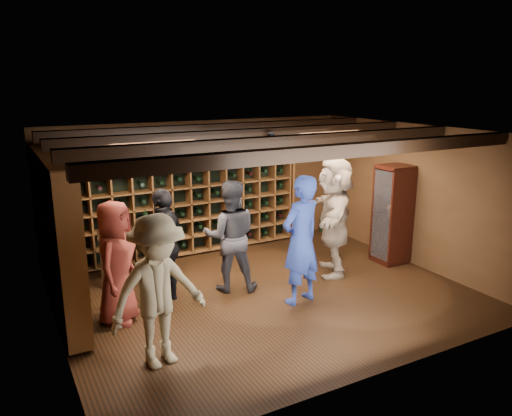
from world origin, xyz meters
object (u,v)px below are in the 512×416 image
man_grey_suit (230,236)px  guest_red_floral (116,262)px  display_cabinet (392,216)px  guest_beige (334,217)px  guest_woman_black (165,246)px  guest_khaki (158,292)px  man_blue_shirt (301,240)px  tasting_table (132,237)px

man_grey_suit → guest_red_floral: bearing=31.2°
display_cabinet → guest_beige: (-1.25, 0.06, 0.14)m
display_cabinet → guest_beige: 1.26m
man_grey_suit → guest_beige: guest_beige is taller
display_cabinet → guest_woman_black: size_ratio=1.01×
guest_woman_black → guest_khaki: size_ratio=0.96×
man_blue_shirt → guest_woman_black: 1.98m
guest_red_floral → man_grey_suit: bearing=-48.9°
guest_beige → tasting_table: guest_beige is taller
man_grey_suit → guest_red_floral: 1.83m
guest_beige → man_grey_suit: bearing=-63.5°
guest_red_floral → guest_khaki: 1.33m
man_grey_suit → guest_woman_black: 1.04m
guest_red_floral → guest_woman_black: 0.83m
guest_red_floral → tasting_table: size_ratio=1.44×
man_grey_suit → guest_khaki: 2.27m
guest_beige → man_blue_shirt: bearing=-25.4°
tasting_table → guest_khaki: bearing=-88.5°
man_blue_shirt → guest_red_floral: bearing=-28.6°
display_cabinet → guest_beige: guest_beige is taller
man_grey_suit → guest_red_floral: man_grey_suit is taller
display_cabinet → tasting_table: size_ratio=1.48×
man_blue_shirt → guest_khaki: size_ratio=1.07×
guest_red_floral → guest_khaki: (0.17, -1.32, 0.05)m
guest_red_floral → guest_khaki: bearing=-139.3°
display_cabinet → man_blue_shirt: 2.49m
guest_woman_black → guest_beige: (2.89, -0.22, 0.13)m
guest_khaki → man_blue_shirt: bearing=5.7°
display_cabinet → guest_red_floral: 4.92m
display_cabinet → guest_beige: size_ratio=0.88×
guest_red_floral → guest_beige: bearing=-55.7°
guest_red_floral → guest_beige: (3.66, 0.05, 0.15)m
guest_khaki → guest_beige: 3.76m
man_blue_shirt → tasting_table: man_blue_shirt is taller
man_blue_shirt → guest_khaki: bearing=1.6°
display_cabinet → guest_beige: bearing=177.3°
guest_red_floral → tasting_table: bearing=10.5°
guest_red_floral → guest_beige: 3.67m
display_cabinet → tasting_table: (-4.34, 1.37, -0.12)m
display_cabinet → guest_khaki: 4.93m
guest_beige → display_cabinet: bearing=119.7°
display_cabinet → guest_red_floral: size_ratio=1.03×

